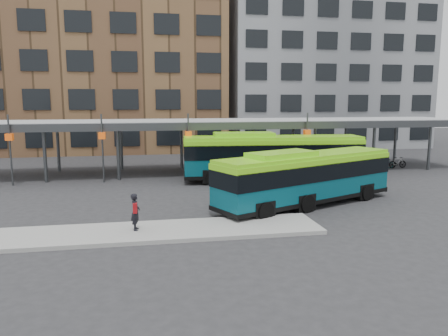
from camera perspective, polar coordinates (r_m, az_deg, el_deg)
The scene contains 9 objects.
ground at distance 23.16m, azimuth 5.37°, elevation -5.54°, with size 120.00×120.00×0.00m, color #28282B.
boarding_island at distance 19.42m, azimuth -8.07°, elevation -8.17°, with size 14.00×3.00×0.18m, color gray.
canopy at distance 35.02m, azimuth -0.42°, elevation 5.86°, with size 40.00×6.53×4.80m.
building_brick at distance 53.95m, azimuth -15.00°, elevation 14.18°, with size 26.00×14.00×22.00m, color brown.
building_grey at distance 58.14m, azimuth 12.24°, elevation 12.88°, with size 24.00×14.00×20.00m, color slate.
bus_front at distance 24.24m, azimuth 10.70°, elevation -1.10°, with size 11.24×6.82×3.10m.
bus_rear at distance 31.38m, azimuth 6.27°, elevation 1.62°, with size 12.83×3.66×3.49m.
pedestrian at distance 19.27m, azimuth -11.49°, elevation -5.60°, with size 0.41×0.64×1.61m.
bike_rack at distance 39.00m, azimuth 18.95°, elevation 0.60°, with size 5.54×1.35×0.99m.
Camera 1 is at (-6.22, -21.56, 5.76)m, focal length 35.00 mm.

